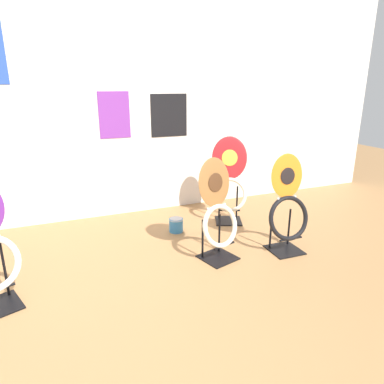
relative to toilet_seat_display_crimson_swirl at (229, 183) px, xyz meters
name	(u,v)px	position (x,y,z in m)	size (l,w,h in m)	color
ground_plane	(124,361)	(-1.48, -1.59, -0.43)	(14.00, 14.00, 0.00)	#A37547
wall_back	(72,99)	(-1.48, 0.69, 0.87)	(8.00, 0.07, 2.60)	silver
toilet_seat_display_crimson_swirl	(229,183)	(0.00, 0.00, 0.00)	(0.45, 0.40, 0.92)	black
toilet_seat_display_woodgrain	(218,213)	(-0.50, -0.73, -0.02)	(0.40, 0.35, 0.88)	black
toilet_seat_display_orange_sun	(288,211)	(0.13, -0.84, -0.05)	(0.40, 0.29, 0.88)	black
paint_can	(176,224)	(-0.64, -0.07, -0.36)	(0.15, 0.15, 0.14)	teal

